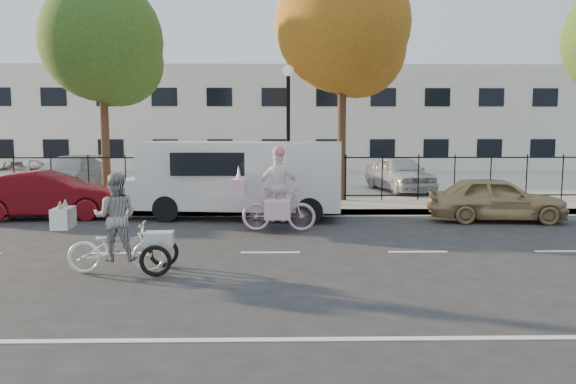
{
  "coord_description": "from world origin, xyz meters",
  "views": [
    {
      "loc": [
        0.13,
        -11.12,
        2.5
      ],
      "look_at": [
        0.38,
        1.2,
        1.1
      ],
      "focal_mm": 35.0,
      "sensor_mm": 36.0,
      "label": 1
    }
  ],
  "objects_px": {
    "white_van": "(239,176)",
    "lot_car_d": "(399,173)",
    "unicorn_bike": "(277,200)",
    "lot_car_a": "(68,174)",
    "gold_sedan": "(496,199)",
    "lot_car_b": "(15,176)",
    "red_sedan": "(49,195)",
    "zebra_trike": "(117,234)",
    "lamppost": "(288,109)",
    "lot_car_c": "(283,173)"
  },
  "relations": [
    {
      "from": "white_van",
      "to": "lot_car_d",
      "type": "distance_m",
      "value": 7.74
    },
    {
      "from": "unicorn_bike",
      "to": "lot_car_a",
      "type": "height_order",
      "value": "unicorn_bike"
    },
    {
      "from": "gold_sedan",
      "to": "lot_car_b",
      "type": "bearing_deg",
      "value": 74.44
    },
    {
      "from": "white_van",
      "to": "red_sedan",
      "type": "xyz_separation_m",
      "value": [
        -5.29,
        -0.0,
        -0.52
      ]
    },
    {
      "from": "zebra_trike",
      "to": "lot_car_b",
      "type": "xyz_separation_m",
      "value": [
        -6.88,
        11.19,
        0.07
      ]
    },
    {
      "from": "zebra_trike",
      "to": "white_van",
      "type": "height_order",
      "value": "white_van"
    },
    {
      "from": "lamppost",
      "to": "lot_car_d",
      "type": "height_order",
      "value": "lamppost"
    },
    {
      "from": "gold_sedan",
      "to": "lot_car_d",
      "type": "height_order",
      "value": "lot_car_d"
    },
    {
      "from": "unicorn_bike",
      "to": "lot_car_d",
      "type": "bearing_deg",
      "value": -28.42
    },
    {
      "from": "gold_sedan",
      "to": "lot_car_d",
      "type": "relative_size",
      "value": 0.91
    },
    {
      "from": "unicorn_bike",
      "to": "red_sedan",
      "type": "distance_m",
      "value": 6.7
    },
    {
      "from": "lamppost",
      "to": "lot_car_d",
      "type": "distance_m",
      "value": 5.65
    },
    {
      "from": "lot_car_c",
      "to": "red_sedan",
      "type": "bearing_deg",
      "value": -115.82
    },
    {
      "from": "gold_sedan",
      "to": "lot_car_b",
      "type": "height_order",
      "value": "lot_car_b"
    },
    {
      "from": "lot_car_a",
      "to": "lot_car_c",
      "type": "relative_size",
      "value": 1.18
    },
    {
      "from": "lamppost",
      "to": "lot_car_d",
      "type": "bearing_deg",
      "value": 34.94
    },
    {
      "from": "zebra_trike",
      "to": "lot_car_b",
      "type": "height_order",
      "value": "zebra_trike"
    },
    {
      "from": "lamppost",
      "to": "lot_car_c",
      "type": "xyz_separation_m",
      "value": [
        -0.14,
        3.93,
        -2.33
      ]
    },
    {
      "from": "white_van",
      "to": "red_sedan",
      "type": "height_order",
      "value": "white_van"
    },
    {
      "from": "lamppost",
      "to": "red_sedan",
      "type": "distance_m",
      "value": 7.51
    },
    {
      "from": "unicorn_bike",
      "to": "gold_sedan",
      "type": "xyz_separation_m",
      "value": [
        5.93,
        1.39,
        -0.16
      ]
    },
    {
      "from": "red_sedan",
      "to": "gold_sedan",
      "type": "bearing_deg",
      "value": -99.06
    },
    {
      "from": "white_van",
      "to": "lot_car_a",
      "type": "relative_size",
      "value": 1.37
    },
    {
      "from": "zebra_trike",
      "to": "lot_car_a",
      "type": "xyz_separation_m",
      "value": [
        -5.02,
        11.46,
        0.13
      ]
    },
    {
      "from": "red_sedan",
      "to": "lot_car_c",
      "type": "bearing_deg",
      "value": -52.37
    },
    {
      "from": "red_sedan",
      "to": "lamppost",
      "type": "bearing_deg",
      "value": -76.9
    },
    {
      "from": "white_van",
      "to": "gold_sedan",
      "type": "xyz_separation_m",
      "value": [
        7.0,
        -0.7,
        -0.57
      ]
    },
    {
      "from": "gold_sedan",
      "to": "lot_car_d",
      "type": "bearing_deg",
      "value": 17.77
    },
    {
      "from": "lot_car_b",
      "to": "lot_car_c",
      "type": "relative_size",
      "value": 1.13
    },
    {
      "from": "zebra_trike",
      "to": "lot_car_d",
      "type": "xyz_separation_m",
      "value": [
        7.38,
        11.26,
        0.14
      ]
    },
    {
      "from": "red_sedan",
      "to": "lot_car_d",
      "type": "relative_size",
      "value": 1.02
    },
    {
      "from": "lamppost",
      "to": "unicorn_bike",
      "type": "bearing_deg",
      "value": -94.65
    },
    {
      "from": "red_sedan",
      "to": "gold_sedan",
      "type": "xyz_separation_m",
      "value": [
        12.29,
        -0.7,
        -0.05
      ]
    },
    {
      "from": "unicorn_bike",
      "to": "lamppost",
      "type": "bearing_deg",
      "value": -1.05
    },
    {
      "from": "white_van",
      "to": "gold_sedan",
      "type": "bearing_deg",
      "value": 0.97
    },
    {
      "from": "white_van",
      "to": "lot_car_d",
      "type": "bearing_deg",
      "value": 49.55
    },
    {
      "from": "unicorn_bike",
      "to": "lot_car_d",
      "type": "height_order",
      "value": "unicorn_bike"
    },
    {
      "from": "zebra_trike",
      "to": "lot_car_d",
      "type": "height_order",
      "value": "zebra_trike"
    },
    {
      "from": "unicorn_bike",
      "to": "red_sedan",
      "type": "height_order",
      "value": "unicorn_bike"
    },
    {
      "from": "red_sedan",
      "to": "lot_car_c",
      "type": "xyz_separation_m",
      "value": [
        6.58,
        6.23,
        0.13
      ]
    },
    {
      "from": "unicorn_bike",
      "to": "lot_car_a",
      "type": "relative_size",
      "value": 0.46
    },
    {
      "from": "zebra_trike",
      "to": "unicorn_bike",
      "type": "bearing_deg",
      "value": -38.77
    },
    {
      "from": "unicorn_bike",
      "to": "lot_car_d",
      "type": "xyz_separation_m",
      "value": [
        4.59,
        7.35,
        0.05
      ]
    },
    {
      "from": "zebra_trike",
      "to": "unicorn_bike",
      "type": "xyz_separation_m",
      "value": [
        2.79,
        3.91,
        0.09
      ]
    },
    {
      "from": "gold_sedan",
      "to": "lot_car_d",
      "type": "xyz_separation_m",
      "value": [
        -1.34,
        5.96,
        0.21
      ]
    },
    {
      "from": "lamppost",
      "to": "lot_car_a",
      "type": "distance_m",
      "value": 9.06
    },
    {
      "from": "lot_car_b",
      "to": "lot_car_d",
      "type": "height_order",
      "value": "lot_car_d"
    },
    {
      "from": "lot_car_a",
      "to": "lamppost",
      "type": "bearing_deg",
      "value": -17.51
    },
    {
      "from": "lamppost",
      "to": "lot_car_a",
      "type": "bearing_deg",
      "value": 158.87
    },
    {
      "from": "red_sedan",
      "to": "lot_car_d",
      "type": "height_order",
      "value": "lot_car_d"
    }
  ]
}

